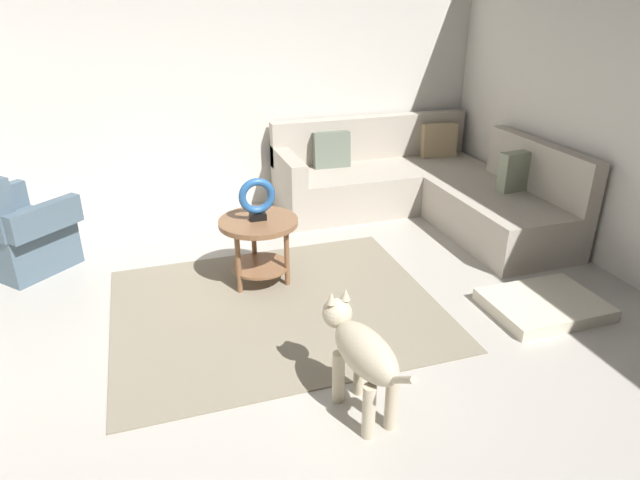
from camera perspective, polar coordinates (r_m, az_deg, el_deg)
name	(u,v)px	position (r m, az deg, el deg)	size (l,w,h in m)	color
ground_plane	(281,376)	(3.53, -4.05, -13.78)	(6.00, 6.00, 0.10)	#B7B2A8
wall_back	(201,76)	(5.73, -12.10, 16.15)	(6.00, 0.12, 2.70)	silver
area_rug	(277,308)	(4.09, -4.47, -6.96)	(2.30, 1.90, 0.01)	gray
sectional_couch	(422,188)	(5.70, 10.43, 5.26)	(2.20, 2.25, 0.88)	#B2A899
armchair	(17,233)	(5.10, -28.65, 0.59)	(0.98, 1.00, 0.88)	#4C6070
side_table	(259,235)	(4.25, -6.28, 0.56)	(0.60, 0.60, 0.54)	brown
torus_sculpture	(257,198)	(4.14, -6.47, 4.28)	(0.28, 0.08, 0.33)	black
dog_bed_mat	(544,305)	(4.35, 21.97, -6.18)	(0.80, 0.60, 0.09)	beige
dog	(361,352)	(3.00, 4.23, -11.37)	(0.31, 0.84, 0.63)	beige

